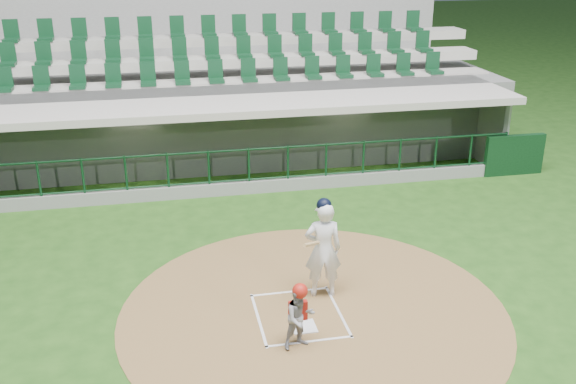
{
  "coord_description": "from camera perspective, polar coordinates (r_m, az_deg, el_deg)",
  "views": [
    {
      "loc": [
        -2.23,
        -10.18,
        6.45
      ],
      "look_at": [
        0.39,
        2.6,
        1.3
      ],
      "focal_mm": 40.0,
      "sensor_mm": 36.0,
      "label": 1
    }
  ],
  "objects": [
    {
      "name": "dugout_structure",
      "position": [
        18.99,
        -4.18,
        4.65
      ],
      "size": [
        16.4,
        3.7,
        3.0
      ],
      "color": "slate",
      "rests_on": "ground"
    },
    {
      "name": "ground",
      "position": [
        12.26,
        0.67,
        -10.21
      ],
      "size": [
        120.0,
        120.0,
        0.0
      ],
      "primitive_type": "plane",
      "color": "#1E4614",
      "rests_on": "ground"
    },
    {
      "name": "batter_box_chalk",
      "position": [
        12.0,
        0.98,
        -10.88
      ],
      "size": [
        1.55,
        1.8,
        0.01
      ],
      "color": "white",
      "rests_on": "ground"
    },
    {
      "name": "dirt_circle",
      "position": [
        12.15,
        2.28,
        -10.52
      ],
      "size": [
        7.2,
        7.2,
        0.01
      ],
      "primitive_type": "cylinder",
      "color": "brown",
      "rests_on": "ground"
    },
    {
      "name": "home_plate",
      "position": [
        11.67,
        1.41,
        -11.89
      ],
      "size": [
        0.43,
        0.43,
        0.02
      ],
      "primitive_type": "cube",
      "color": "silver",
      "rests_on": "dirt_circle"
    },
    {
      "name": "catcher",
      "position": [
        10.88,
        1.05,
        -10.95
      ],
      "size": [
        0.64,
        0.55,
        1.2
      ],
      "color": "gray",
      "rests_on": "dirt_circle"
    },
    {
      "name": "seating_deck",
      "position": [
        21.79,
        -5.44,
        8.11
      ],
      "size": [
        17.0,
        6.72,
        5.15
      ],
      "color": "slate",
      "rests_on": "ground"
    },
    {
      "name": "batter",
      "position": [
        12.19,
        3.13,
        -4.99
      ],
      "size": [
        0.92,
        0.91,
        2.01
      ],
      "color": "white",
      "rests_on": "dirt_circle"
    }
  ]
}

